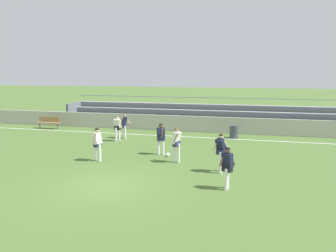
{
  "coord_description": "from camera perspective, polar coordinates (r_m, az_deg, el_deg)",
  "views": [
    {
      "loc": [
        5.19,
        -10.96,
        4.32
      ],
      "look_at": [
        0.77,
        6.68,
        1.29
      ],
      "focal_mm": 34.84,
      "sensor_mm": 36.0,
      "label": 1
    }
  ],
  "objects": [
    {
      "name": "ground_plane",
      "position": [
        12.87,
        -10.79,
        -10.32
      ],
      "size": [
        160.0,
        160.0,
        0.0
      ],
      "primitive_type": "plane",
      "color": "#4C6B30"
    },
    {
      "name": "field_line_sideline",
      "position": [
        22.18,
        0.27,
        -1.76
      ],
      "size": [
        44.0,
        0.12,
        0.01
      ],
      "primitive_type": "cube",
      "color": "white",
      "rests_on": "ground"
    },
    {
      "name": "sideline_wall",
      "position": [
        23.98,
        1.4,
        0.48
      ],
      "size": [
        48.0,
        0.16,
        1.15
      ],
      "primitive_type": "cube",
      "color": "#BCB7AD",
      "rests_on": "ground"
    },
    {
      "name": "bleacher_stand",
      "position": [
        25.56,
        10.34,
        1.75
      ],
      "size": [
        26.31,
        2.7,
        2.26
      ],
      "color": "#B2B2B7",
      "rests_on": "ground"
    },
    {
      "name": "bench_near_wall_gap",
      "position": [
        26.7,
        -20.09,
        0.77
      ],
      "size": [
        1.8,
        0.4,
        0.9
      ],
      "color": "#99754C",
      "rests_on": "ground"
    },
    {
      "name": "trash_bin",
      "position": [
        21.88,
        11.47,
        -0.98
      ],
      "size": [
        0.57,
        0.57,
        0.85
      ],
      "primitive_type": "cylinder",
      "color": "#3D424C",
      "rests_on": "ground"
    },
    {
      "name": "player_white_wide_right",
      "position": [
        15.59,
        1.49,
        -2.72
      ],
      "size": [
        0.47,
        0.58,
        1.72
      ],
      "color": "white",
      "rests_on": "ground"
    },
    {
      "name": "player_dark_deep_cover",
      "position": [
        17.07,
        -1.26,
        -1.78
      ],
      "size": [
        0.48,
        0.58,
        1.66
      ],
      "color": "white",
      "rests_on": "ground"
    },
    {
      "name": "player_dark_trailing_run",
      "position": [
        14.26,
        9.21,
        -4.04
      ],
      "size": [
        0.69,
        0.53,
        1.71
      ],
      "color": "white",
      "rests_on": "ground"
    },
    {
      "name": "player_white_dropping_back",
      "position": [
        20.68,
        -8.84,
        0.05
      ],
      "size": [
        0.51,
        0.43,
        1.64
      ],
      "color": "white",
      "rests_on": "ground"
    },
    {
      "name": "player_dark_pressing_high",
      "position": [
        21.47,
        -7.64,
        0.42
      ],
      "size": [
        0.77,
        0.52,
        1.64
      ],
      "color": "white",
      "rests_on": "ground"
    },
    {
      "name": "player_dark_wide_left",
      "position": [
        12.27,
        10.33,
        -6.64
      ],
      "size": [
        0.61,
        0.44,
        1.61
      ],
      "color": "white",
      "rests_on": "ground"
    },
    {
      "name": "player_white_overlapping",
      "position": [
        16.23,
        -12.28,
        -2.66
      ],
      "size": [
        0.44,
        0.54,
        1.64
      ],
      "color": "white",
      "rests_on": "ground"
    },
    {
      "name": "soccer_ball",
      "position": [
        16.79,
        -0.03,
        -5.06
      ],
      "size": [
        0.22,
        0.22,
        0.22
      ],
      "primitive_type": "sphere",
      "color": "white",
      "rests_on": "ground"
    }
  ]
}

